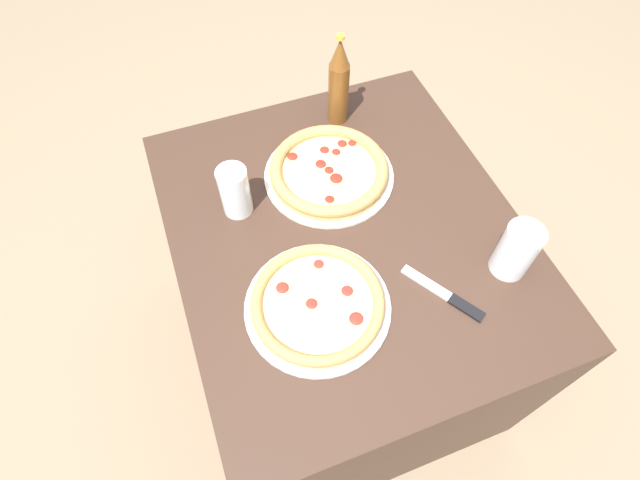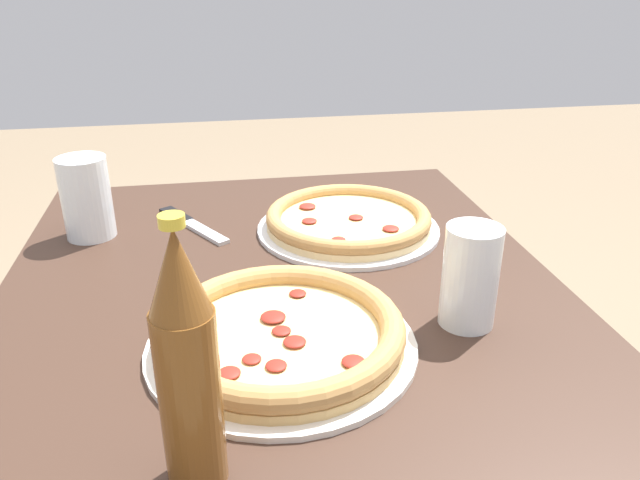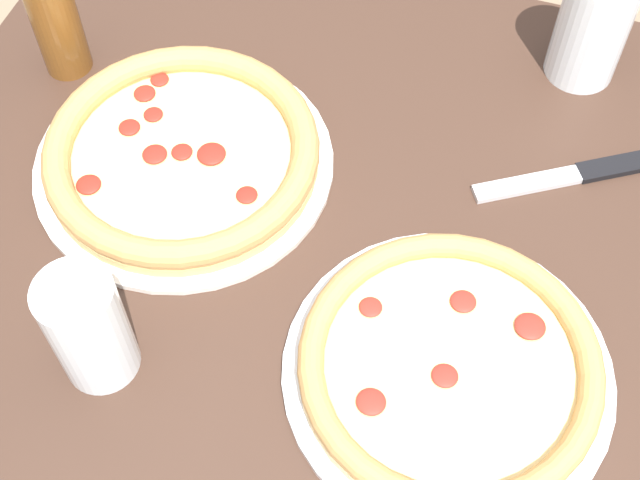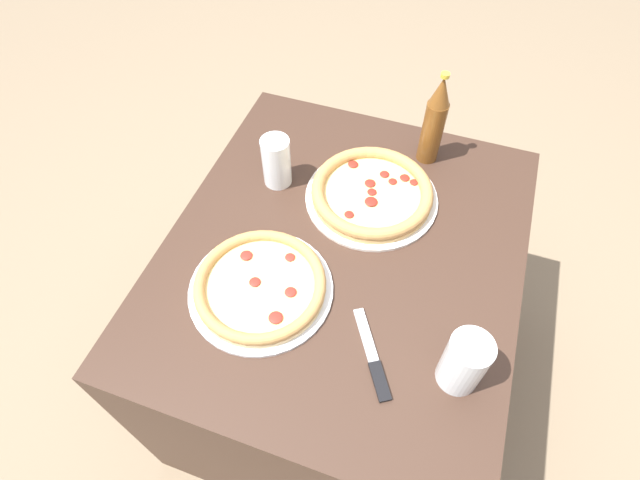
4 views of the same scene
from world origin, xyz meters
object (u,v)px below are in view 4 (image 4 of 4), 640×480
glass_orange_juice (277,163)px  knife (372,357)px  pizza_veggie (260,286)px  beer_bottle (435,121)px  pizza_salami (372,193)px  glass_cola (463,364)px

glass_orange_juice → knife: 0.55m
pizza_veggie → beer_bottle: bearing=154.2°
knife → pizza_veggie: bearing=-104.8°
pizza_salami → knife: bearing=16.0°
pizza_veggie → knife: (0.07, 0.28, -0.02)m
pizza_salami → knife: size_ratio=1.81×
pizza_veggie → beer_bottle: 0.61m
pizza_salami → glass_cola: (0.40, 0.29, 0.04)m
pizza_salami → knife: (0.42, 0.12, -0.02)m
pizza_salami → pizza_veggie: 0.38m
pizza_salami → glass_orange_juice: bearing=-85.6°
beer_bottle → glass_cola: bearing=17.4°
glass_cola → knife: glass_cola is taller
glass_cola → pizza_salami: bearing=-144.2°
glass_cola → beer_bottle: (-0.60, -0.19, 0.06)m
pizza_salami → glass_orange_juice: size_ratio=2.45×
pizza_veggie → knife: bearing=75.2°
pizza_salami → pizza_veggie: size_ratio=1.05×
glass_orange_juice → beer_bottle: (-0.21, 0.35, 0.06)m
glass_orange_juice → knife: (0.40, 0.37, -0.06)m
pizza_veggie → glass_cola: size_ratio=2.28×
pizza_salami → glass_orange_juice: 0.25m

